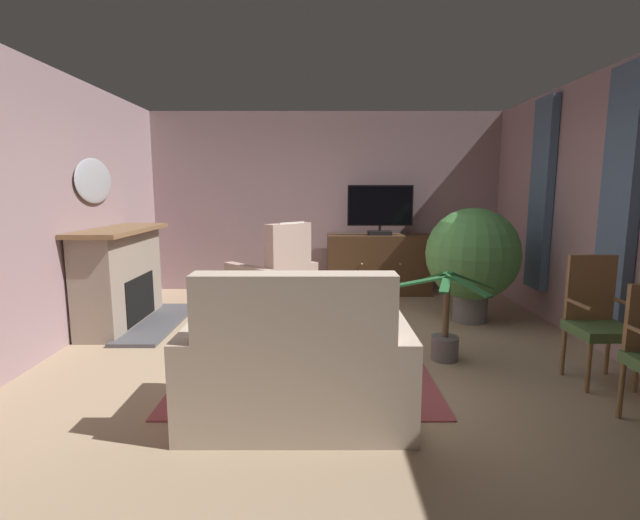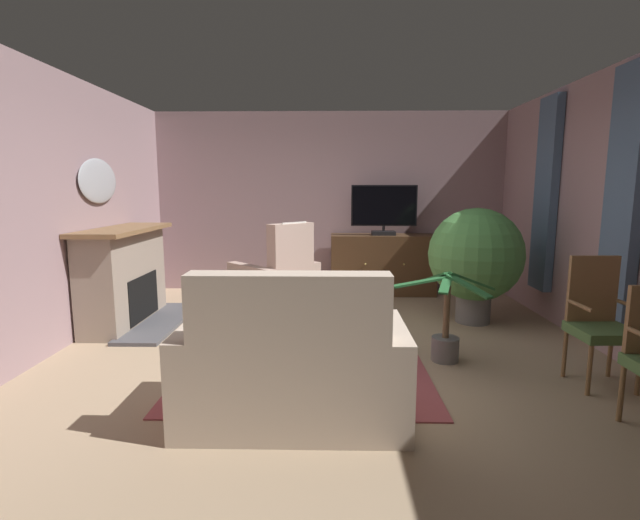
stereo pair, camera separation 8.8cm
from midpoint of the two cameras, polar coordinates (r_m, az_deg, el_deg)
ground_plane at (r=4.60m, az=1.74°, el=-11.75°), size 5.96×6.50×0.04m
wall_back at (r=7.31m, az=1.58°, el=7.10°), size 5.96×0.10×2.76m
wall_left at (r=5.08m, az=-30.82°, el=5.13°), size 0.10×6.50×2.76m
wall_right_with_window at (r=5.13m, az=34.11°, el=4.88°), size 0.10×6.50×2.76m
curtain_panel_near at (r=4.99m, az=33.77°, el=6.44°), size 0.10×0.44×2.32m
curtain_panel_far at (r=6.31m, az=26.44°, el=7.18°), size 0.10×0.44×2.32m
rug_central at (r=4.27m, az=-1.23°, el=-13.05°), size 2.15×1.97×0.01m
fireplace at (r=5.90m, az=-22.35°, el=-2.10°), size 0.91×1.67×1.15m
wall_mirror_oval at (r=5.91m, az=-25.23°, el=8.80°), size 0.06×0.87×0.51m
tv_cabinet at (r=7.11m, az=8.07°, el=-0.72°), size 1.56×0.53×0.91m
television at (r=6.96m, az=8.28°, el=6.27°), size 0.97×0.20×0.74m
coffee_table at (r=4.48m, az=-1.51°, el=-7.10°), size 1.07×0.53×0.42m
tv_remote at (r=4.58m, az=-1.91°, el=-5.93°), size 0.09×0.18×0.02m
sofa_floral at (r=3.25m, az=-2.58°, el=-13.57°), size 1.54×0.87×1.09m
armchair_beside_cabinet at (r=6.18m, az=-4.86°, el=-2.84°), size 1.26×1.26×1.18m
side_chair_mid_row at (r=4.46m, az=31.66°, el=-6.20°), size 0.46×0.43×1.05m
potted_plant_on_hearth_side at (r=4.51m, az=15.82°, el=-8.52°), size 0.95×0.85×0.85m
potted_plant_tall_palm_by_window at (r=5.79m, az=19.05°, el=0.38°), size 1.10×1.10×1.37m
cat at (r=5.29m, az=-10.25°, el=-7.93°), size 0.31×0.63×0.18m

